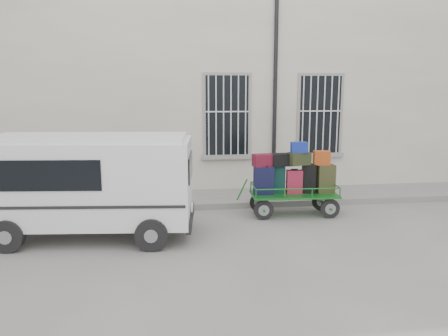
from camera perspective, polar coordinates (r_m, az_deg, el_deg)
ground at (r=9.84m, az=5.21°, el=-7.34°), size 80.00×80.00×0.00m
building at (r=14.79m, az=0.54°, el=10.32°), size 24.00×5.15×6.00m
sidewalk at (r=11.89m, az=2.83°, el=-3.86°), size 24.00×1.70×0.15m
luggage_cart at (r=10.46m, az=9.01°, el=-1.41°), size 2.41×1.03×1.76m
van at (r=9.11m, az=-17.18°, el=-1.48°), size 4.26×2.21×2.07m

